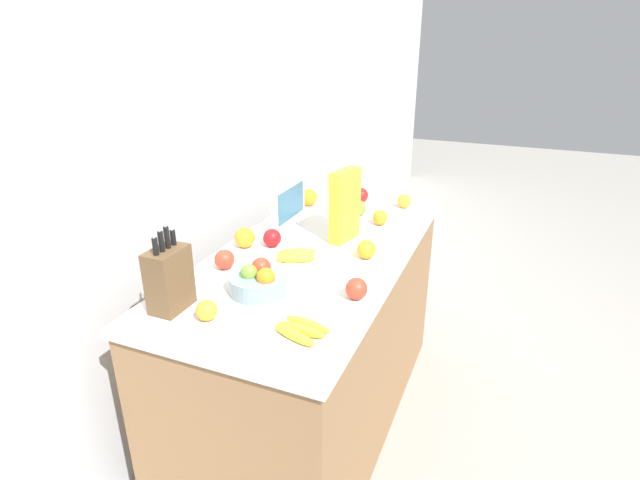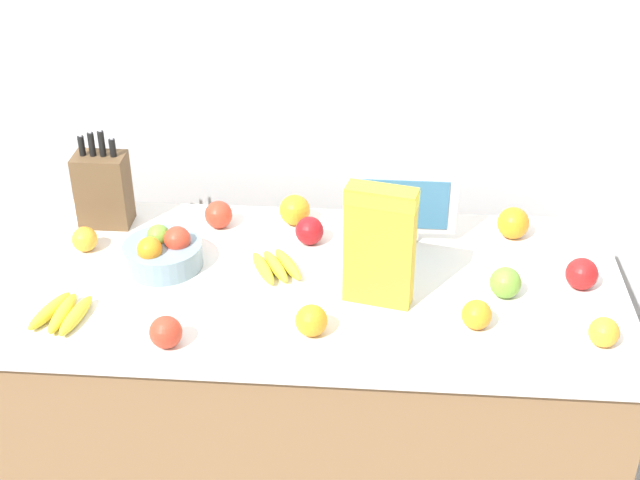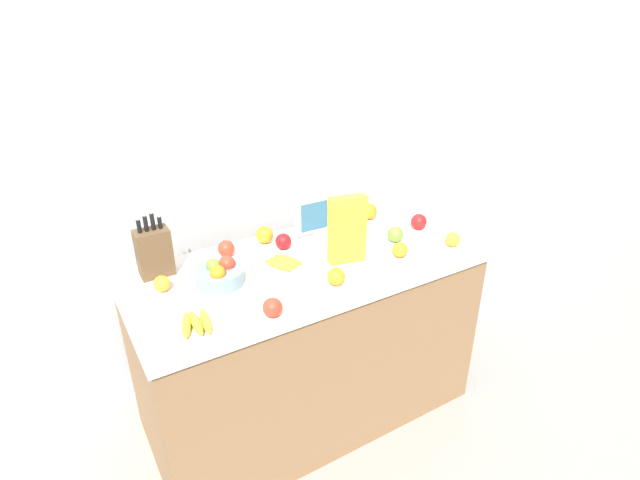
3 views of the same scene
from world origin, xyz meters
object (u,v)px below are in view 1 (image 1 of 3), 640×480
Objects in this scene: fruit_bowl at (258,281)px; apple_rear at (225,259)px; banana_bunch_left at (296,255)px; apple_near_bananas at (361,195)px; knife_block at (169,278)px; apple_by_knife_block at (356,289)px; orange_mid_right at (207,310)px; orange_mid_left at (404,201)px; banana_bunch_right at (301,330)px; cereal_box at (345,203)px; orange_front_right at (366,249)px; orange_front_center at (245,238)px; orange_by_cereal at (309,197)px; apple_rightmost at (272,238)px; orange_front_left at (380,218)px; small_monitor at (289,204)px; apple_middle at (358,208)px.

fruit_bowl reaches higher than apple_rear.
apple_near_bananas reaches higher than banana_bunch_left.
fruit_bowl is at bearing -44.55° from knife_block.
knife_block is 4.11× the size of apple_rear.
apple_by_knife_block is 1.12× the size of orange_mid_right.
orange_mid_right is at bearing 166.54° from orange_mid_left.
banana_bunch_left is at bearing -49.23° from apple_rear.
apple_rear is at bearing 56.99° from banana_bunch_right.
cereal_box is at bearing -35.58° from apple_rear.
orange_front_right is 0.73m from orange_mid_right.
orange_front_center reaches higher than apple_rear.
banana_bunch_left is 0.68m from orange_by_cereal.
apple_rightmost is 0.12m from orange_front_center.
orange_front_left is at bearing -14.73° from fruit_bowl.
fruit_bowl is at bearing -159.29° from apple_rightmost.
banana_bunch_left is at bearing 56.92° from apple_by_knife_block.
orange_mid_left is (1.02, 0.08, -0.00)m from apple_by_knife_block.
orange_front_center reaches higher than orange_mid_right.
banana_bunch_right is (-0.82, -0.44, -0.10)m from small_monitor.
orange_mid_right is 0.79× the size of orange_front_center.
cereal_box reaches higher than small_monitor.
orange_by_cereal is (0.37, 0.34, -0.13)m from cereal_box.
apple_rear is 0.38m from orange_mid_right.
orange_mid_left is 0.93m from orange_front_center.
knife_block is 1.06× the size of small_monitor.
knife_block is 1.03× the size of cereal_box.
orange_by_cereal reaches higher than apple_rightmost.
orange_mid_left reaches higher than banana_bunch_left.
orange_by_cereal is at bearing 108.32° from orange_mid_left.
apple_rightmost reaches higher than apple_by_knife_block.
apple_middle is (1.09, 0.18, 0.02)m from banana_bunch_right.
fruit_bowl is 0.90m from apple_middle.
banana_bunch_right is 1.10m from apple_middle.
banana_bunch_left is 0.60m from apple_middle.
orange_mid_left is at bearing -9.05° from orange_front_left.
orange_front_right reaches higher than banana_bunch_left.
small_monitor is 3.97× the size of apple_by_knife_block.
cereal_box is 0.52m from orange_by_cereal.
orange_by_cereal reaches higher than apple_by_knife_block.
orange_front_left is 0.82× the size of orange_by_cereal.
orange_front_left is at bearing -145.73° from apple_near_bananas.
apple_by_knife_block is 0.87× the size of orange_by_cereal.
apple_near_bananas reaches higher than apple_rear.
orange_front_center is at bearing 37.14° from fruit_bowl.
banana_bunch_left is at bearing -117.34° from apple_rightmost.
cereal_box is at bearing -56.00° from orange_front_center.
fruit_bowl reaches higher than orange_front_center.
apple_middle is 0.16m from orange_front_left.
fruit_bowl is at bearing -166.94° from orange_by_cereal.
small_monitor is 0.52m from apple_rear.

